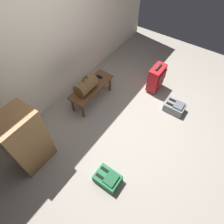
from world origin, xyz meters
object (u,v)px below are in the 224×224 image
(cell_phone, at_px, (99,77))
(backpack_green, at_px, (108,179))
(bench, at_px, (91,88))
(suitcase_upright_red, at_px, (156,78))
(side_cabinet, at_px, (25,140))
(backpack_grey, at_px, (175,107))
(duffel_bag_brown, at_px, (86,85))

(cell_phone, xyz_separation_m, backpack_green, (-1.49, -1.28, -0.31))
(bench, height_order, suitcase_upright_red, suitcase_upright_red)
(side_cabinet, bearing_deg, suitcase_upright_red, -18.50)
(bench, height_order, side_cabinet, side_cabinet)
(suitcase_upright_red, bearing_deg, bench, 139.64)
(bench, bearing_deg, backpack_grey, -64.49)
(bench, xyz_separation_m, backpack_green, (-1.19, -1.25, -0.24))
(cell_phone, distance_m, side_cabinet, 1.86)
(backpack_grey, xyz_separation_m, side_cabinet, (-2.28, 1.49, 0.46))
(duffel_bag_brown, xyz_separation_m, suitcase_upright_red, (1.19, -0.89, -0.22))
(backpack_grey, bearing_deg, bench, 115.51)
(duffel_bag_brown, distance_m, side_cabinet, 1.42)
(bench, relative_size, backpack_grey, 2.63)
(duffel_bag_brown, height_order, suitcase_upright_red, duffel_bag_brown)
(backpack_grey, relative_size, side_cabinet, 0.35)
(bench, height_order, duffel_bag_brown, duffel_bag_brown)
(side_cabinet, bearing_deg, duffel_bag_brown, 0.81)
(bench, xyz_separation_m, backpack_grey, (0.72, -1.51, -0.24))
(suitcase_upright_red, relative_size, backpack_grey, 1.58)
(bench, relative_size, suitcase_upright_red, 1.66)
(duffel_bag_brown, bearing_deg, suitcase_upright_red, -36.92)
(duffel_bag_brown, height_order, backpack_green, duffel_bag_brown)
(bench, distance_m, cell_phone, 0.31)
(suitcase_upright_red, height_order, backpack_green, suitcase_upright_red)
(duffel_bag_brown, relative_size, side_cabinet, 0.40)
(suitcase_upright_red, height_order, backpack_grey, suitcase_upright_red)
(cell_phone, bearing_deg, backpack_green, -139.41)
(bench, xyz_separation_m, side_cabinet, (-1.56, -0.02, 0.21))
(bench, height_order, cell_phone, cell_phone)
(bench, xyz_separation_m, suitcase_upright_red, (1.05, -0.89, -0.03))
(backpack_green, xyz_separation_m, backpack_grey, (1.91, -0.26, 0.00))
(cell_phone, relative_size, suitcase_upright_red, 0.24)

